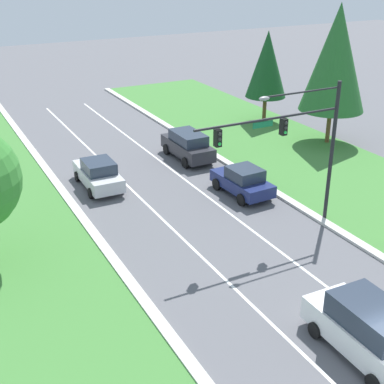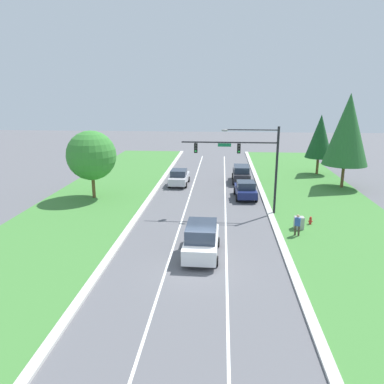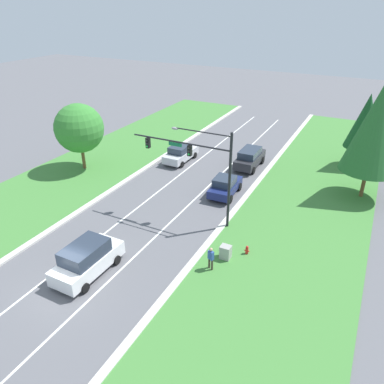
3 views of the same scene
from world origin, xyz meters
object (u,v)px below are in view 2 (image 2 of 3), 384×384
object	(u,v)px
utility_cabinet	(299,223)
pedestrian	(297,224)
conifer_far_right_tree	(320,136)
oak_near_left_tree	(91,155)
fire_hydrant	(310,221)
charcoal_suv	(241,174)
navy_sedan	(246,190)
silver_sedan	(179,177)
traffic_signal_mast	(249,156)
conifer_near_right_tree	(348,130)
white_suv	(201,240)

from	to	relation	value
utility_cabinet	pedestrian	bearing A→B (deg)	-105.83
conifer_far_right_tree	oak_near_left_tree	bearing A→B (deg)	-152.22
fire_hydrant	charcoal_suv	bearing A→B (deg)	108.52
charcoal_suv	oak_near_left_tree	distance (m)	17.26
fire_hydrant	conifer_far_right_tree	size ratio (longest dim) A/B	0.09
navy_sedan	conifer_far_right_tree	size ratio (longest dim) A/B	0.56
silver_sedan	utility_cabinet	xyz separation A→B (m)	(10.78, -13.60, -0.37)
utility_cabinet	oak_near_left_tree	distance (m)	20.35
silver_sedan	conifer_far_right_tree	world-z (taller)	conifer_far_right_tree
traffic_signal_mast	utility_cabinet	size ratio (longest dim) A/B	7.94
silver_sedan	utility_cabinet	size ratio (longest dim) A/B	4.61
traffic_signal_mast	oak_near_left_tree	distance (m)	15.29
charcoal_suv	navy_sedan	world-z (taller)	charcoal_suv
silver_sedan	conifer_far_right_tree	size ratio (longest dim) A/B	0.62
fire_hydrant	pedestrian	bearing A→B (deg)	-120.76
pedestrian	conifer_near_right_tree	bearing A→B (deg)	-94.62
silver_sedan	oak_near_left_tree	size ratio (longest dim) A/B	0.70
silver_sedan	traffic_signal_mast	bearing A→B (deg)	-53.52
pedestrian	conifer_far_right_tree	bearing A→B (deg)	-84.44
silver_sedan	oak_near_left_tree	bearing A→B (deg)	-140.41
navy_sedan	utility_cabinet	distance (m)	9.28
navy_sedan	utility_cabinet	world-z (taller)	navy_sedan
pedestrian	charcoal_suv	bearing A→B (deg)	-56.71
oak_near_left_tree	conifer_far_right_tree	distance (m)	28.01
conifer_far_right_tree	conifer_near_right_tree	bearing A→B (deg)	-81.11
white_suv	fire_hydrant	world-z (taller)	white_suv
white_suv	navy_sedan	size ratio (longest dim) A/B	1.15
charcoal_suv	fire_hydrant	size ratio (longest dim) A/B	6.94
fire_hydrant	white_suv	bearing A→B (deg)	-142.56
traffic_signal_mast	pedestrian	size ratio (longest dim) A/B	4.80
silver_sedan	oak_near_left_tree	distance (m)	10.55
traffic_signal_mast	oak_near_left_tree	bearing A→B (deg)	166.23
silver_sedan	pedestrian	world-z (taller)	silver_sedan
white_suv	utility_cabinet	size ratio (longest dim) A/B	4.79
white_suv	conifer_near_right_tree	distance (m)	24.35
white_suv	conifer_far_right_tree	size ratio (longest dim) A/B	0.65
traffic_signal_mast	utility_cabinet	xyz separation A→B (m)	(3.76, -3.74, -4.53)
pedestrian	silver_sedan	bearing A→B (deg)	-33.12
navy_sedan	oak_near_left_tree	distance (m)	15.44
navy_sedan	utility_cabinet	xyz separation A→B (m)	(3.58, -8.56, -0.36)
utility_cabinet	fire_hydrant	world-z (taller)	utility_cabinet
silver_sedan	conifer_near_right_tree	world-z (taller)	conifer_near_right_tree
white_suv	pedestrian	bearing A→B (deg)	30.15
pedestrian	white_suv	bearing A→B (deg)	51.54
charcoal_suv	fire_hydrant	world-z (taller)	charcoal_suv
charcoal_suv	silver_sedan	bearing A→B (deg)	-165.17
pedestrian	fire_hydrant	world-z (taller)	pedestrian
white_suv	conifer_near_right_tree	world-z (taller)	conifer_near_right_tree
conifer_far_right_tree	utility_cabinet	bearing A→B (deg)	-106.86
silver_sedan	oak_near_left_tree	xyz separation A→B (m)	(-7.81, -6.22, 3.41)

